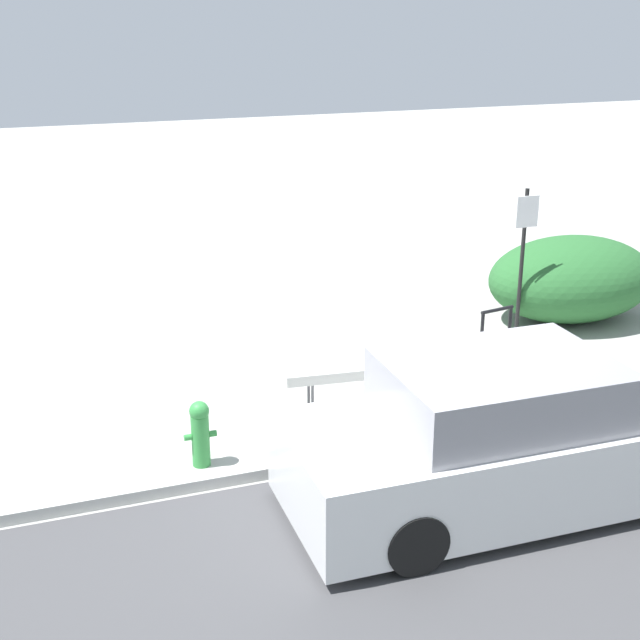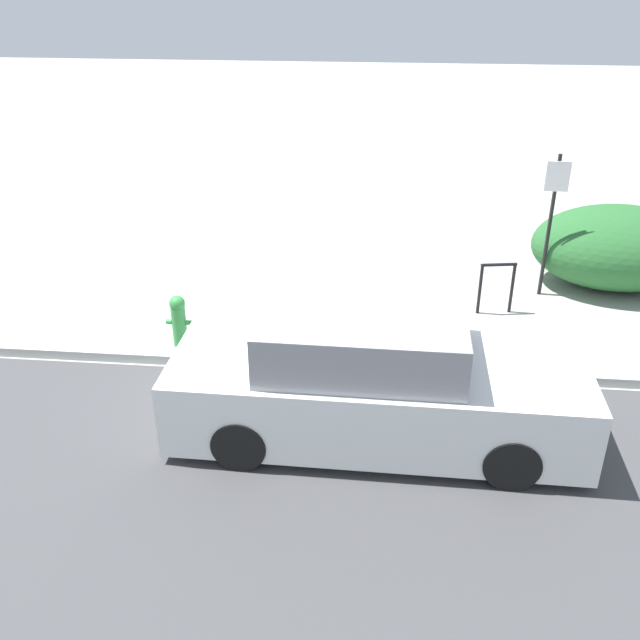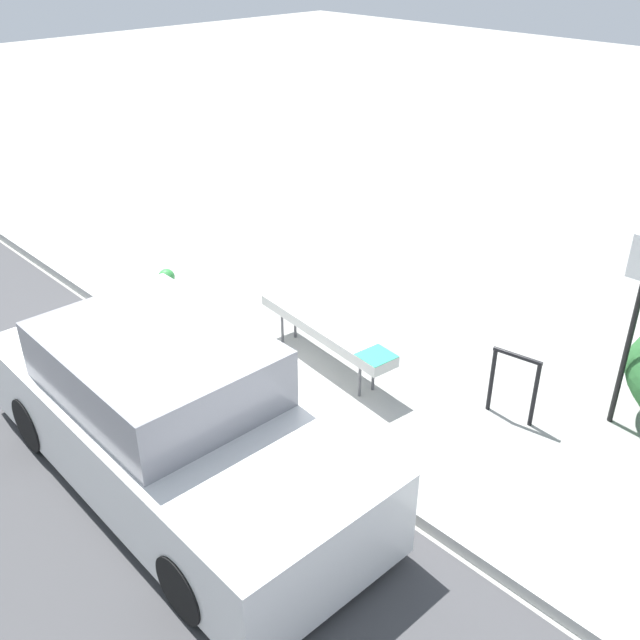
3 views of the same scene
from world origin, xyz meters
name	(u,v)px [view 1 (image 1 of 3)]	position (x,y,z in m)	size (l,w,h in m)	color
ground_plane	(402,451)	(0.00, 0.00, 0.00)	(60.00, 60.00, 0.00)	#9E9E99
curb	(402,446)	(0.00, 0.00, 0.07)	(60.00, 0.20, 0.13)	#B7B7B2
bench	(372,369)	(0.13, 1.21, 0.52)	(2.25, 0.61, 0.60)	#515156
bike_rack	(496,330)	(2.33, 1.94, 0.50)	(0.55, 0.14, 0.83)	black
sign_post	(523,250)	(3.15, 2.69, 1.38)	(0.36, 0.08, 2.30)	black
fire_hydrant	(200,432)	(-2.22, 0.47, 0.41)	(0.36, 0.22, 0.77)	#338C3F
shrub_hedge	(571,279)	(4.42, 3.19, 0.67)	(2.79, 2.00, 1.34)	#28602D
parked_car_near	(508,439)	(0.55, -1.30, 0.69)	(4.63, 1.89, 1.55)	black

